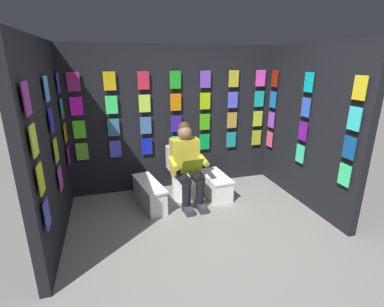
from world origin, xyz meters
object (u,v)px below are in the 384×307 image
at_px(person_reading, 187,164).
at_px(comic_longbox_near, 215,185).
at_px(toilet, 183,176).
at_px(comic_longbox_far, 149,194).

distance_m(person_reading, comic_longbox_near, 0.64).
bearing_deg(person_reading, toilet, -90.46).
distance_m(toilet, comic_longbox_near, 0.53).
height_order(toilet, person_reading, person_reading).
height_order(comic_longbox_near, comic_longbox_far, comic_longbox_far).
xyz_separation_m(toilet, comic_longbox_far, (0.55, 0.19, -0.14)).
bearing_deg(comic_longbox_near, comic_longbox_far, -0.89).
relative_size(person_reading, comic_longbox_far, 1.40).
bearing_deg(comic_longbox_near, toilet, -20.27).
bearing_deg(comic_longbox_far, person_reading, 165.54).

